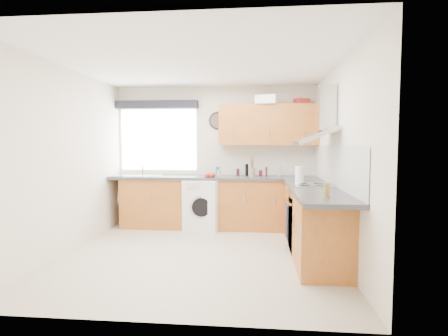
# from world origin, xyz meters

# --- Properties ---
(ground_plane) EXTENTS (3.60, 3.60, 0.00)m
(ground_plane) POSITION_xyz_m (0.00, 0.00, 0.00)
(ground_plane) COLOR beige
(ceiling) EXTENTS (3.60, 3.60, 0.02)m
(ceiling) POSITION_xyz_m (0.00, 0.00, 2.50)
(ceiling) COLOR white
(ceiling) RESTS_ON wall_back
(wall_back) EXTENTS (3.60, 0.02, 2.50)m
(wall_back) POSITION_xyz_m (0.00, 1.80, 1.25)
(wall_back) COLOR silver
(wall_back) RESTS_ON ground_plane
(wall_front) EXTENTS (3.60, 0.02, 2.50)m
(wall_front) POSITION_xyz_m (0.00, -1.80, 1.25)
(wall_front) COLOR silver
(wall_front) RESTS_ON ground_plane
(wall_left) EXTENTS (0.02, 3.60, 2.50)m
(wall_left) POSITION_xyz_m (-1.80, 0.00, 1.25)
(wall_left) COLOR silver
(wall_left) RESTS_ON ground_plane
(wall_right) EXTENTS (0.02, 3.60, 2.50)m
(wall_right) POSITION_xyz_m (1.80, 0.00, 1.25)
(wall_right) COLOR silver
(wall_right) RESTS_ON ground_plane
(window) EXTENTS (1.40, 0.02, 1.10)m
(window) POSITION_xyz_m (-1.05, 1.79, 1.55)
(window) COLOR white
(window) RESTS_ON wall_back
(window_blind) EXTENTS (1.50, 0.18, 0.14)m
(window_blind) POSITION_xyz_m (-1.05, 1.70, 2.18)
(window_blind) COLOR black
(window_blind) RESTS_ON wall_back
(splashback) EXTENTS (0.01, 3.00, 0.54)m
(splashback) POSITION_xyz_m (1.79, 0.30, 1.18)
(splashback) COLOR white
(splashback) RESTS_ON wall_right
(base_cab_back) EXTENTS (3.00, 0.58, 0.86)m
(base_cab_back) POSITION_xyz_m (-0.10, 1.51, 0.43)
(base_cab_back) COLOR #9D5620
(base_cab_back) RESTS_ON ground_plane
(base_cab_corner) EXTENTS (0.60, 0.60, 0.86)m
(base_cab_corner) POSITION_xyz_m (1.50, 1.50, 0.43)
(base_cab_corner) COLOR #9D5620
(base_cab_corner) RESTS_ON ground_plane
(base_cab_right) EXTENTS (0.58, 2.10, 0.86)m
(base_cab_right) POSITION_xyz_m (1.51, 0.15, 0.43)
(base_cab_right) COLOR #9D5620
(base_cab_right) RESTS_ON ground_plane
(worktop_back) EXTENTS (3.60, 0.62, 0.05)m
(worktop_back) POSITION_xyz_m (0.00, 1.50, 0.89)
(worktop_back) COLOR #303134
(worktop_back) RESTS_ON base_cab_back
(worktop_right) EXTENTS (0.62, 2.42, 0.05)m
(worktop_right) POSITION_xyz_m (1.50, 0.00, 0.89)
(worktop_right) COLOR #303134
(worktop_right) RESTS_ON base_cab_right
(sink) EXTENTS (0.84, 0.46, 0.10)m
(sink) POSITION_xyz_m (-1.33, 1.50, 0.95)
(sink) COLOR #ACACAC
(sink) RESTS_ON worktop_back
(oven) EXTENTS (0.56, 0.58, 0.85)m
(oven) POSITION_xyz_m (1.50, 0.30, 0.42)
(oven) COLOR black
(oven) RESTS_ON ground_plane
(hob_plate) EXTENTS (0.52, 0.52, 0.01)m
(hob_plate) POSITION_xyz_m (1.50, 0.30, 0.92)
(hob_plate) COLOR #ACACAC
(hob_plate) RESTS_ON worktop_right
(extractor_hood) EXTENTS (0.52, 0.78, 0.66)m
(extractor_hood) POSITION_xyz_m (1.60, 0.30, 1.77)
(extractor_hood) COLOR #ACACAC
(extractor_hood) RESTS_ON wall_right
(upper_cabinets) EXTENTS (1.70, 0.35, 0.70)m
(upper_cabinets) POSITION_xyz_m (0.95, 1.62, 1.80)
(upper_cabinets) COLOR #9D5620
(upper_cabinets) RESTS_ON wall_back
(washing_machine) EXTENTS (0.68, 0.66, 0.86)m
(washing_machine) POSITION_xyz_m (-0.15, 1.40, 0.43)
(washing_machine) COLOR white
(washing_machine) RESTS_ON ground_plane
(wall_clock) EXTENTS (0.33, 0.04, 0.33)m
(wall_clock) POSITION_xyz_m (0.05, 1.78, 1.89)
(wall_clock) COLOR black
(wall_clock) RESTS_ON wall_back
(casserole) EXTENTS (0.40, 0.33, 0.15)m
(casserole) POSITION_xyz_m (0.91, 1.52, 2.22)
(casserole) COLOR white
(casserole) RESTS_ON upper_cabinets
(storage_box) EXTENTS (0.28, 0.25, 0.11)m
(storage_box) POSITION_xyz_m (1.52, 1.72, 2.20)
(storage_box) COLOR #B82C28
(storage_box) RESTS_ON upper_cabinets
(utensil_pot) EXTENTS (0.13, 0.13, 0.15)m
(utensil_pot) POSITION_xyz_m (0.68, 1.43, 0.99)
(utensil_pot) COLOR gray
(utensil_pot) RESTS_ON worktop_back
(kitchen_roll) EXTENTS (0.13, 0.13, 0.25)m
(kitchen_roll) POSITION_xyz_m (1.35, 0.41, 1.04)
(kitchen_roll) COLOR white
(kitchen_roll) RESTS_ON worktop_right
(tomato_cluster) EXTENTS (0.17, 0.17, 0.08)m
(tomato_cluster) POSITION_xyz_m (-0.03, 1.30, 0.95)
(tomato_cluster) COLOR red
(tomato_cluster) RESTS_ON worktop_back
(jar_0) EXTENTS (0.05, 0.05, 0.21)m
(jar_0) POSITION_xyz_m (0.58, 1.66, 1.01)
(jar_0) COLOR black
(jar_0) RESTS_ON worktop_back
(jar_1) EXTENTS (0.05, 0.05, 0.12)m
(jar_1) POSITION_xyz_m (0.42, 1.68, 0.97)
(jar_1) COLOR #331215
(jar_1) RESTS_ON worktop_back
(jar_2) EXTENTS (0.06, 0.06, 0.11)m
(jar_2) POSITION_xyz_m (0.82, 1.56, 0.96)
(jar_2) COLOR #5C1319
(jar_2) RESTS_ON worktop_back
(jar_3) EXTENTS (0.04, 0.04, 0.17)m
(jar_3) POSITION_xyz_m (0.92, 1.49, 1.00)
(jar_3) COLOR #401717
(jar_3) RESTS_ON worktop_back
(jar_4) EXTENTS (0.04, 0.04, 0.19)m
(jar_4) POSITION_xyz_m (1.15, 1.62, 1.01)
(jar_4) COLOR #B1A597
(jar_4) RESTS_ON worktop_back
(jar_5) EXTENTS (0.07, 0.07, 0.11)m
(jar_5) POSITION_xyz_m (0.10, 1.50, 0.96)
(jar_5) COLOR #ADA694
(jar_5) RESTS_ON worktop_back
(jar_6) EXTENTS (0.07, 0.07, 0.16)m
(jar_6) POSITION_xyz_m (0.07, 1.52, 0.99)
(jar_6) COLOR #1B5D85
(jar_6) RESTS_ON worktop_back
(bottle_0) EXTENTS (0.06, 0.06, 0.15)m
(bottle_0) POSITION_xyz_m (1.49, -0.78, 0.99)
(bottle_0) COLOR olive
(bottle_0) RESTS_ON worktop_right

